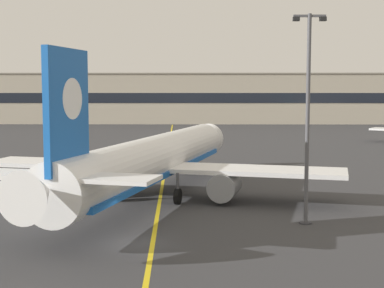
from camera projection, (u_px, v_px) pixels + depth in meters
ground_plane at (134, 244)px, 33.25m from camera, size 400.00×400.00×0.00m
taxiway_centreline at (165, 172)px, 63.11m from camera, size 6.93×179.89×0.01m
airliner_foreground at (155, 160)px, 47.16m from camera, size 32.21×40.95×11.65m
apron_lamp_post at (308, 116)px, 37.74m from camera, size 2.24×0.90×14.41m
terminal_building at (183, 98)px, 159.96m from camera, size 155.61×12.40×14.40m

